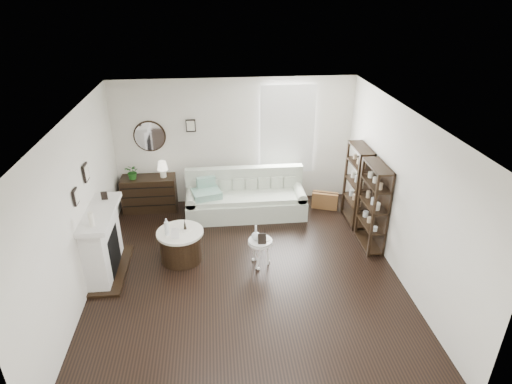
{
  "coord_description": "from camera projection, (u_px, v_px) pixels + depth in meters",
  "views": [
    {
      "loc": [
        -0.42,
        -5.81,
        4.41
      ],
      "look_at": [
        0.25,
        0.8,
        1.12
      ],
      "focal_mm": 30.0,
      "sensor_mm": 36.0,
      "label": 1
    }
  ],
  "objects": [
    {
      "name": "pedestal_table",
      "position": [
        260.0,
        242.0,
        7.2
      ],
      "size": [
        0.41,
        0.41,
        0.5
      ],
      "rotation": [
        0.0,
        0.0,
        -0.28
      ],
      "color": "silver",
      "rests_on": "ground"
    },
    {
      "name": "table_lamp",
      "position": [
        163.0,
        169.0,
        8.83
      ],
      "size": [
        0.29,
        0.29,
        0.35
      ],
      "primitive_type": null,
      "rotation": [
        0.0,
        0.0,
        0.42
      ],
      "color": "beige",
      "rests_on": "dresser"
    },
    {
      "name": "fireplace",
      "position": [
        103.0,
        244.0,
        6.99
      ],
      "size": [
        0.5,
        1.4,
        1.84
      ],
      "color": "white",
      "rests_on": "ground"
    },
    {
      "name": "eiffel_drum",
      "position": [
        185.0,
        224.0,
        7.33
      ],
      "size": [
        0.12,
        0.12,
        0.2
      ],
      "primitive_type": null,
      "rotation": [
        0.0,
        0.0,
        0.07
      ],
      "color": "black",
      "rests_on": "drum_table"
    },
    {
      "name": "potted_plant",
      "position": [
        133.0,
        172.0,
        8.74
      ],
      "size": [
        0.36,
        0.34,
        0.32
      ],
      "primitive_type": "imported",
      "rotation": [
        0.0,
        0.0,
        -0.41
      ],
      "color": "#1E5919",
      "rests_on": "dresser"
    },
    {
      "name": "card_frame_ped",
      "position": [
        262.0,
        239.0,
        7.04
      ],
      "size": [
        0.14,
        0.05,
        0.18
      ],
      "primitive_type": "cube",
      "rotation": [
        -0.21,
        0.0,
        -0.01
      ],
      "color": "black",
      "rests_on": "pedestal_table"
    },
    {
      "name": "drum_table",
      "position": [
        181.0,
        245.0,
        7.44
      ],
      "size": [
        0.81,
        0.81,
        0.56
      ],
      "rotation": [
        0.0,
        0.0,
        0.05
      ],
      "color": "black",
      "rests_on": "ground"
    },
    {
      "name": "bottle_drum",
      "position": [
        167.0,
        227.0,
        7.15
      ],
      "size": [
        0.07,
        0.07,
        0.31
      ],
      "primitive_type": "cylinder",
      "color": "silver",
      "rests_on": "drum_table"
    },
    {
      "name": "suitcase",
      "position": [
        325.0,
        200.0,
        9.17
      ],
      "size": [
        0.57,
        0.36,
        0.36
      ],
      "primitive_type": "cube",
      "rotation": [
        0.0,
        0.0,
        -0.35
      ],
      "color": "brown",
      "rests_on": "ground"
    },
    {
      "name": "quilt",
      "position": [
        206.0,
        194.0,
        8.61
      ],
      "size": [
        0.65,
        0.57,
        0.14
      ],
      "primitive_type": "cube",
      "rotation": [
        0.0,
        0.0,
        0.26
      ],
      "color": "#238162",
      "rests_on": "sofa"
    },
    {
      "name": "dresser",
      "position": [
        150.0,
        193.0,
        9.04
      ],
      "size": [
        1.11,
        0.48,
        0.74
      ],
      "color": "black",
      "rests_on": "ground"
    },
    {
      "name": "eiffel_ped",
      "position": [
        265.0,
        234.0,
        7.17
      ],
      "size": [
        0.11,
        0.11,
        0.18
      ],
      "primitive_type": null,
      "rotation": [
        0.0,
        0.0,
        -0.11
      ],
      "color": "black",
      "rests_on": "pedestal_table"
    },
    {
      "name": "flask_ped",
      "position": [
        256.0,
        233.0,
        7.13
      ],
      "size": [
        0.15,
        0.15,
        0.28
      ],
      "primitive_type": null,
      "color": "silver",
      "rests_on": "pedestal_table"
    },
    {
      "name": "room",
      "position": [
        270.0,
        131.0,
        8.94
      ],
      "size": [
        5.5,
        5.5,
        5.5
      ],
      "color": "black",
      "rests_on": "ground"
    },
    {
      "name": "card_frame_drum",
      "position": [
        175.0,
        233.0,
        7.09
      ],
      "size": [
        0.14,
        0.07,
        0.18
      ],
      "primitive_type": "cube",
      "rotation": [
        -0.21,
        0.0,
        -0.17
      ],
      "color": "white",
      "rests_on": "drum_table"
    },
    {
      "name": "shelf_unit_far",
      "position": [
        357.0,
        185.0,
        8.41
      ],
      "size": [
        0.3,
        0.8,
        1.6
      ],
      "color": "black",
      "rests_on": "ground"
    },
    {
      "name": "sofa",
      "position": [
        246.0,
        200.0,
        8.9
      ],
      "size": [
        2.44,
        0.85,
        0.95
      ],
      "color": "#B5BDA9",
      "rests_on": "ground"
    },
    {
      "name": "shelf_unit_near",
      "position": [
        373.0,
        207.0,
        7.61
      ],
      "size": [
        0.3,
        0.8,
        1.6
      ],
      "color": "black",
      "rests_on": "ground"
    }
  ]
}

